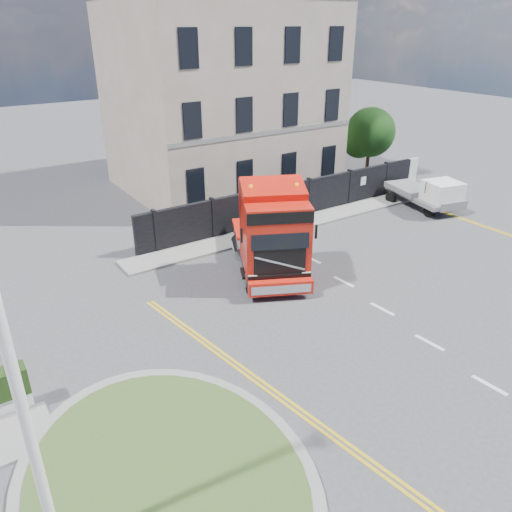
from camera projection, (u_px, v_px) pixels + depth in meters
ground at (314, 329)px, 17.45m from camera, size 120.00×120.00×0.00m
traffic_island at (166, 478)px, 11.65m from camera, size 6.80×6.80×0.17m
hoarding_fence at (302, 199)px, 27.08m from camera, size 18.80×0.25×2.00m
georgian_building at (221, 93)px, 30.41m from camera, size 12.30×10.30×12.80m
tree at (368, 135)px, 32.47m from camera, size 3.20×3.20×4.80m
pavement_far at (304, 222)px, 26.53m from camera, size 20.00×1.60×0.12m
truck at (272, 235)px, 20.49m from camera, size 5.15×7.07×3.99m
flatbed_pickup at (434, 194)px, 27.81m from camera, size 2.70×4.76×1.85m
lamppost_island at (10, 361)px, 7.97m from camera, size 0.29×0.57×9.28m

